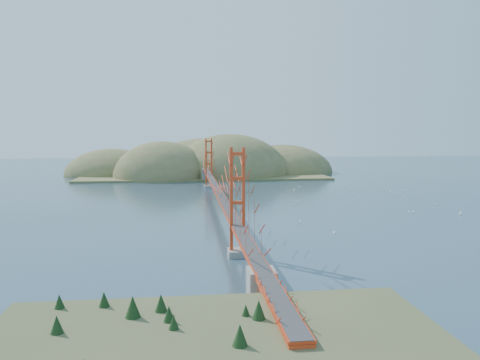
{
  "coord_description": "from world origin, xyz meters",
  "views": [
    {
      "loc": [
        -5.46,
        -78.88,
        13.39
      ],
      "look_at": [
        3.81,
        0.0,
        5.04
      ],
      "focal_mm": 35.0,
      "sensor_mm": 36.0,
      "label": 1
    }
  ],
  "objects": [
    {
      "name": "sailboat_4",
      "position": [
        43.43,
        19.95,
        0.15
      ],
      "size": [
        0.62,
        0.62,
        0.65
      ],
      "color": "white",
      "rests_on": "ground"
    },
    {
      "name": "sailboat_7",
      "position": [
        18.98,
        24.11,
        0.14
      ],
      "size": [
        0.52,
        0.44,
        0.6
      ],
      "color": "white",
      "rests_on": "ground"
    },
    {
      "name": "sailboat_13",
      "position": [
        38.23,
        -9.66,
        0.15
      ],
      "size": [
        0.63,
        0.63,
        0.7
      ],
      "color": "white",
      "rests_on": "ground"
    },
    {
      "name": "sailboat_15",
      "position": [
        40.15,
        20.22,
        0.16
      ],
      "size": [
        0.58,
        0.63,
        0.71
      ],
      "color": "white",
      "rests_on": "ground"
    },
    {
      "name": "sailboat_10",
      "position": [
        13.99,
        -20.09,
        0.15
      ],
      "size": [
        0.54,
        0.6,
        0.67
      ],
      "color": "white",
      "rests_on": "ground"
    },
    {
      "name": "fort",
      "position": [
        0.4,
        -47.8,
        0.67
      ],
      "size": [
        3.7,
        2.3,
        1.75
      ],
      "color": "maroon",
      "rests_on": "ground"
    },
    {
      "name": "sailboat_extra_0",
      "position": [
        39.91,
        0.39,
        0.15
      ],
      "size": [
        0.65,
        0.65,
        0.69
      ],
      "color": "white",
      "rests_on": "ground"
    },
    {
      "name": "sailboat_8",
      "position": [
        31.54,
        22.17,
        0.13
      ],
      "size": [
        0.51,
        0.51,
        0.56
      ],
      "color": "white",
      "rests_on": "ground"
    },
    {
      "name": "sailboat_9",
      "position": [
        38.67,
        14.52,
        0.15
      ],
      "size": [
        0.6,
        0.6,
        0.64
      ],
      "color": "white",
      "rests_on": "ground"
    },
    {
      "name": "sailboat_12",
      "position": [
        21.89,
        30.8,
        0.14
      ],
      "size": [
        0.5,
        0.48,
        0.57
      ],
      "color": "white",
      "rests_on": "ground"
    },
    {
      "name": "far_headlands",
      "position": [
        2.21,
        68.52,
        0.0
      ],
      "size": [
        84.0,
        58.0,
        25.0
      ],
      "color": "olive",
      "rests_on": "ground"
    },
    {
      "name": "sailboat_0",
      "position": [
        11.32,
        -12.34,
        0.16
      ],
      "size": [
        0.57,
        0.63,
        0.72
      ],
      "color": "white",
      "rests_on": "ground"
    },
    {
      "name": "sailboat_extra_1",
      "position": [
        43.39,
        11.99,
        0.13
      ],
      "size": [
        0.5,
        0.5,
        0.57
      ],
      "color": "white",
      "rests_on": "ground"
    },
    {
      "name": "sailboat_1",
      "position": [
        15.78,
        7.31,
        0.14
      ],
      "size": [
        0.51,
        0.53,
        0.6
      ],
      "color": "white",
      "rests_on": "ground"
    },
    {
      "name": "sailboat_5",
      "position": [
        32.22,
        -5.9,
        0.14
      ],
      "size": [
        0.51,
        0.55,
        0.62
      ],
      "color": "white",
      "rests_on": "ground"
    },
    {
      "name": "ground",
      "position": [
        0.0,
        0.0,
        0.0
      ],
      "size": [
        320.0,
        320.0,
        0.0
      ],
      "primitive_type": "plane",
      "color": "#2A4455",
      "rests_on": "ground"
    },
    {
      "name": "sailboat_16",
      "position": [
        27.31,
        7.76,
        0.14
      ],
      "size": [
        0.54,
        0.54,
        0.57
      ],
      "color": "white",
      "rests_on": "ground"
    },
    {
      "name": "promontory",
      "position": [
        0.0,
        -48.5,
        0.12
      ],
      "size": [
        9.0,
        6.0,
        0.24
      ],
      "primitive_type": "cube",
      "color": "#59544C",
      "rests_on": "ground"
    },
    {
      "name": "sailboat_14",
      "position": [
        31.6,
        -5.73,
        0.13
      ],
      "size": [
        0.43,
        0.49,
        0.56
      ],
      "color": "white",
      "rests_on": "ground"
    },
    {
      "name": "approach_viaduct",
      "position": [
        0.0,
        -51.91,
        2.55
      ],
      "size": [
        1.4,
        12.0,
        3.38
      ],
      "color": "red",
      "rests_on": "ground"
    },
    {
      "name": "sailboat_11",
      "position": [
        39.51,
        12.06,
        0.13
      ],
      "size": [
        0.5,
        0.5,
        0.56
      ],
      "color": "white",
      "rests_on": "ground"
    },
    {
      "name": "bridge",
      "position": [
        0.0,
        0.18,
        7.01
      ],
      "size": [
        2.2,
        94.4,
        12.0
      ],
      "color": "gray",
      "rests_on": "ground"
    },
    {
      "name": "sailboat_17",
      "position": [
        34.67,
        16.54,
        0.15
      ],
      "size": [
        0.61,
        0.57,
        0.69
      ],
      "color": "white",
      "rests_on": "ground"
    },
    {
      "name": "sailboat_3",
      "position": [
        15.32,
        7.55,
        0.14
      ],
      "size": [
        0.53,
        0.44,
        0.62
      ],
      "color": "white",
      "rests_on": "ground"
    }
  ]
}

